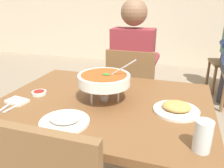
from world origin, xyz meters
TOP-DOWN VIEW (x-y plane):
  - dining_table_main at (0.00, 0.00)m, footprint 1.22×0.93m
  - chair_diner_main at (-0.00, 0.75)m, footprint 0.44×0.44m
  - diner_main at (0.00, 0.78)m, footprint 0.40×0.45m
  - curry_bowl at (-0.00, 0.00)m, footprint 0.33×0.30m
  - rice_plate at (-0.09, -0.31)m, footprint 0.24×0.24m
  - appetizer_plate at (0.41, -0.02)m, footprint 0.24×0.24m
  - sauce_dish at (-0.42, -0.04)m, footprint 0.09×0.09m
  - napkin_folded at (-0.47, -0.18)m, footprint 0.13×0.10m
  - fork_utensil at (-0.49, -0.23)m, footprint 0.04×0.17m
  - spoon_utensil at (-0.44, -0.23)m, footprint 0.03×0.17m
  - drink_glass at (0.52, -0.33)m, footprint 0.07×0.07m

SIDE VIEW (x-z plane):
  - chair_diner_main at x=0.00m, z-range 0.06..0.96m
  - dining_table_main at x=0.00m, z-range 0.26..1.00m
  - fork_utensil at x=-0.49m, z-range 0.74..0.74m
  - spoon_utensil at x=-0.44m, z-range 0.74..0.74m
  - napkin_folded at x=-0.47m, z-range 0.74..0.75m
  - diner_main at x=0.00m, z-range 0.09..1.40m
  - sauce_dish at x=-0.42m, z-range 0.74..0.76m
  - rice_plate at x=-0.09m, z-range 0.73..0.78m
  - appetizer_plate at x=0.41m, z-range 0.73..0.78m
  - drink_glass at x=0.52m, z-range 0.73..0.86m
  - curry_bowl at x=0.00m, z-range 0.74..0.99m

